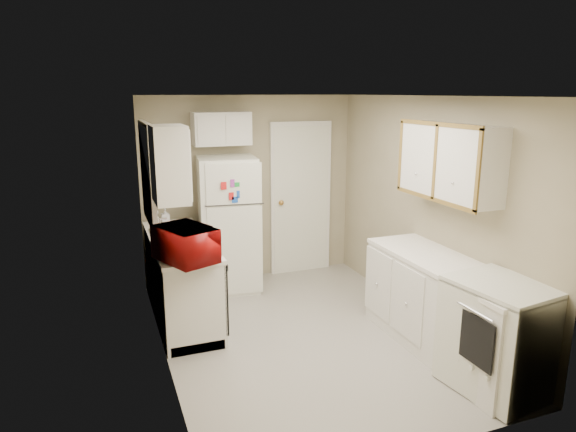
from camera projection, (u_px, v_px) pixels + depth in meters
name	position (u px, v px, depth m)	size (l,w,h in m)	color
floor	(305.00, 335.00, 5.28)	(3.80, 3.80, 0.00)	#B1ACA3
ceiling	(307.00, 96.00, 4.71)	(3.80, 3.80, 0.00)	white
wall_left	(160.00, 236.00, 4.51)	(3.80, 3.80, 0.00)	#9D9477
wall_right	(427.00, 211.00, 5.48)	(3.80, 3.80, 0.00)	#9D9477
wall_back	(250.00, 189.00, 6.72)	(2.80, 2.80, 0.00)	#9D9477
wall_front	(421.00, 291.00, 3.27)	(2.80, 2.80, 0.00)	#9D9477
left_counter	(181.00, 278.00, 5.61)	(0.60, 1.80, 0.90)	silver
dishwasher	(220.00, 291.00, 5.16)	(0.03, 0.58, 0.72)	black
sink	(177.00, 239.00, 5.65)	(0.54, 0.74, 0.16)	gray
microwave	(186.00, 246.00, 4.75)	(0.33, 0.59, 0.40)	#9C0B0A
soap_bottle	(165.00, 216.00, 6.08)	(0.09, 0.09, 0.20)	white
window_blinds	(149.00, 174.00, 5.39)	(0.10, 0.98, 1.08)	silver
upper_cabinet_left	(170.00, 164.00, 4.62)	(0.30, 0.45, 0.70)	silver
refrigerator	(228.00, 224.00, 6.36)	(0.69, 0.67, 1.68)	silver
cabinet_over_fridge	(221.00, 129.00, 6.26)	(0.70, 0.30, 0.40)	silver
interior_door	(301.00, 199.00, 6.97)	(0.86, 0.06, 2.08)	silver
right_counter	(446.00, 309.00, 4.82)	(0.60, 2.00, 0.90)	silver
stove	(498.00, 336.00, 4.22)	(0.64, 0.79, 0.96)	silver
upper_cabinet_right	(449.00, 161.00, 4.83)	(0.30, 1.20, 0.70)	silver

